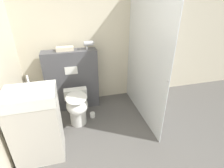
% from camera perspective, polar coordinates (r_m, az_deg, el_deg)
% --- Properties ---
extents(wall_back, '(8.00, 0.06, 2.50)m').
position_cam_1_polar(wall_back, '(3.42, -6.78, 14.07)').
color(wall_back, beige).
rests_on(wall_back, ground_plane).
extents(partition_panel, '(0.96, 0.27, 1.15)m').
position_cam_1_polar(partition_panel, '(3.39, -12.85, 1.23)').
color(partition_panel, '#4C4C51').
rests_on(partition_panel, ground_plane).
extents(shower_glass, '(0.04, 1.55, 2.17)m').
position_cam_1_polar(shower_glass, '(2.92, 10.67, 8.15)').
color(shower_glass, silver).
rests_on(shower_glass, ground_plane).
extents(toilet, '(0.39, 0.55, 0.58)m').
position_cam_1_polar(toilet, '(2.99, -11.30, -7.19)').
color(toilet, white).
rests_on(toilet, ground_plane).
extents(sink_vanity, '(0.61, 0.46, 1.17)m').
position_cam_1_polar(sink_vanity, '(2.51, -23.43, -12.25)').
color(sink_vanity, beige).
rests_on(sink_vanity, ground_plane).
extents(hair_drier, '(0.19, 0.08, 0.15)m').
position_cam_1_polar(hair_drier, '(3.16, -7.54, 12.99)').
color(hair_drier, '#B7B7BC').
rests_on(hair_drier, partition_panel).
extents(folded_towel, '(0.30, 0.14, 0.07)m').
position_cam_1_polar(folded_towel, '(3.18, -15.12, 11.05)').
color(folded_towel, beige).
rests_on(folded_towel, partition_panel).
extents(spare_toilet_roll, '(0.09, 0.09, 0.09)m').
position_cam_1_polar(spare_toilet_roll, '(3.28, -6.40, -10.01)').
color(spare_toilet_roll, white).
rests_on(spare_toilet_roll, ground_plane).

